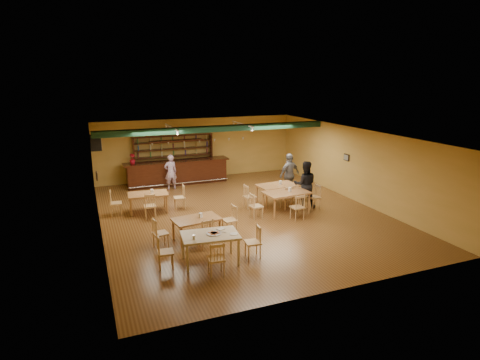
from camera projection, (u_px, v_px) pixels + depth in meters
name	position (u px, v px, depth m)	size (l,w,h in m)	color
floor	(241.00, 214.00, 15.07)	(12.00, 12.00, 0.00)	brown
ceiling_beam	(217.00, 129.00, 16.86)	(10.00, 0.30, 0.25)	black
track_rail_left	(171.00, 127.00, 16.75)	(0.05, 2.50, 0.05)	white
track_rail_right	(242.00, 124.00, 17.88)	(0.05, 2.50, 0.05)	white
ac_unit	(96.00, 143.00, 16.55)	(0.34, 0.70, 0.48)	white
picture_left	(97.00, 176.00, 13.78)	(0.04, 0.34, 0.28)	black
picture_right	(347.00, 157.00, 16.85)	(0.04, 0.34, 0.28)	black
bar_counter	(177.00, 172.00, 19.12)	(4.98, 0.85, 1.13)	black
back_bar_hutch	(174.00, 158.00, 19.54)	(3.85, 0.40, 2.28)	black
poinsettia	(132.00, 159.00, 18.19)	(0.27, 0.27, 0.47)	#AA0F20
dining_table_a	(149.00, 203.00, 15.20)	(1.46, 0.88, 0.73)	olive
dining_table_b	(277.00, 194.00, 16.19)	(1.58, 0.95, 0.79)	olive
dining_table_c	(197.00, 229.00, 12.58)	(1.44, 0.86, 0.72)	olive
dining_table_d	(286.00, 202.00, 15.06)	(1.66, 1.00, 0.83)	olive
near_table	(210.00, 248.00, 11.05)	(1.55, 1.00, 0.83)	tan
pizza_tray	(214.00, 233.00, 10.99)	(0.40, 0.40, 0.01)	silver
parmesan_shaker	(194.00, 237.00, 10.61)	(0.07, 0.07, 0.11)	#EAE5C6
napkin_stack	(221.00, 229.00, 11.28)	(0.20, 0.15, 0.03)	white
pizza_server	(219.00, 232.00, 11.09)	(0.32, 0.09, 0.00)	silver
side_plate	(234.00, 234.00, 10.96)	(0.22, 0.22, 0.01)	white
patron_bar	(171.00, 172.00, 18.14)	(0.59, 0.38, 1.61)	#814AA0
patron_right_a	(305.00, 184.00, 15.62)	(0.90, 0.70, 1.85)	black
patron_right_b	(289.00, 175.00, 17.15)	(1.08, 0.45, 1.85)	gray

